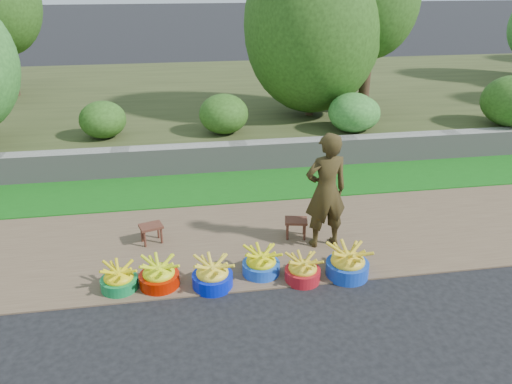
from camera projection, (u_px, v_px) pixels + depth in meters
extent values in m
plane|color=black|center=(281.00, 289.00, 6.18)|extent=(120.00, 120.00, 0.00)
cube|color=brown|center=(263.00, 239.00, 7.30)|extent=(80.00, 2.50, 0.02)
cube|color=#135E13|center=(244.00, 185.00, 9.10)|extent=(80.00, 1.50, 0.04)
cube|color=gray|center=(238.00, 157.00, 9.76)|extent=(80.00, 0.35, 0.55)
cube|color=#3A421F|center=(216.00, 100.00, 14.19)|extent=(80.00, 10.00, 0.50)
cylinder|color=#3B291A|center=(10.00, 63.00, 13.23)|extent=(0.23, 0.23, 1.73)
cylinder|color=#3B291A|center=(366.00, 73.00, 11.44)|extent=(0.25, 0.25, 1.93)
cylinder|color=#3B291A|center=(310.00, 92.00, 11.52)|extent=(0.18, 0.18, 1.09)
ellipsoid|color=#2D5919|center=(313.00, 25.00, 10.93)|extent=(3.07, 3.07, 3.84)
ellipsoid|color=#2D5919|center=(224.00, 114.00, 10.27)|extent=(1.02, 1.02, 0.81)
ellipsoid|color=#367B2D|center=(358.00, 113.00, 10.49)|extent=(0.91, 0.91, 0.73)
ellipsoid|color=#367B2D|center=(353.00, 113.00, 10.37)|extent=(1.02, 1.02, 0.81)
ellipsoid|color=#2D5919|center=(103.00, 120.00, 10.01)|extent=(0.93, 0.93, 0.74)
cylinder|color=#10783B|center=(120.00, 284.00, 6.13)|extent=(0.45, 0.45, 0.16)
ellipsoid|color=yellow|center=(118.00, 275.00, 6.08)|extent=(0.40, 0.40, 0.26)
cylinder|color=#A91300|center=(160.00, 280.00, 6.19)|extent=(0.50, 0.50, 0.18)
ellipsoid|color=#D1E715|center=(159.00, 271.00, 6.13)|extent=(0.44, 0.44, 0.28)
cylinder|color=#051AC3|center=(213.00, 280.00, 6.19)|extent=(0.50, 0.50, 0.18)
ellipsoid|color=yellow|center=(212.00, 271.00, 6.13)|extent=(0.44, 0.44, 0.29)
cylinder|color=blue|center=(261.00, 268.00, 6.44)|extent=(0.48, 0.48, 0.17)
ellipsoid|color=yellow|center=(261.00, 259.00, 6.39)|extent=(0.43, 0.43, 0.28)
cylinder|color=#A3151E|center=(302.00, 275.00, 6.31)|extent=(0.45, 0.45, 0.16)
ellipsoid|color=gold|center=(303.00, 266.00, 6.26)|extent=(0.40, 0.40, 0.26)
cylinder|color=#143EBA|center=(347.00, 269.00, 6.41)|extent=(0.55, 0.55, 0.20)
ellipsoid|color=yellow|center=(348.00, 259.00, 6.34)|extent=(0.48, 0.48, 0.31)
cube|color=#4E281C|center=(151.00, 226.00, 7.09)|extent=(0.37, 0.32, 0.04)
cylinder|color=#4E281C|center=(145.00, 239.00, 7.03)|extent=(0.03, 0.03, 0.24)
cylinder|color=#4E281C|center=(161.00, 236.00, 7.13)|extent=(0.03, 0.03, 0.24)
cylinder|color=#4E281C|center=(142.00, 234.00, 7.17)|extent=(0.03, 0.03, 0.24)
cylinder|color=#4E281C|center=(158.00, 231.00, 7.26)|extent=(0.03, 0.03, 0.24)
cube|color=#4E281C|center=(296.00, 221.00, 7.23)|extent=(0.37, 0.31, 0.04)
cylinder|color=#4E281C|center=(287.00, 232.00, 7.22)|extent=(0.03, 0.03, 0.25)
cylinder|color=#4E281C|center=(305.00, 232.00, 7.21)|extent=(0.03, 0.03, 0.25)
cylinder|color=#4E281C|center=(287.00, 226.00, 7.37)|extent=(0.03, 0.03, 0.25)
cylinder|color=#4E281C|center=(304.00, 227.00, 7.36)|extent=(0.03, 0.03, 0.25)
imported|color=black|center=(326.00, 191.00, 6.81)|extent=(0.65, 0.47, 1.66)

